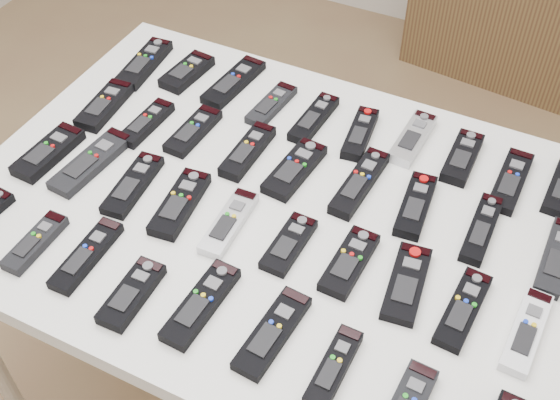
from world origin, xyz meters
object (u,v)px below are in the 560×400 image
at_px(table, 280,226).
at_px(remote_4, 314,119).
at_px(remote_20, 91,162).
at_px(remote_32, 132,294).
at_px(remote_13, 248,151).
at_px(remote_21, 133,185).
at_px(remote_2, 234,82).
at_px(remote_33, 201,304).
at_px(remote_3, 271,105).
at_px(remote_5, 360,134).
at_px(remote_19, 48,152).
at_px(remote_34, 272,333).
at_px(remote_6, 413,138).
at_px(remote_10, 105,105).
at_px(remote_22, 180,204).
at_px(remote_23, 229,223).
at_px(remote_7, 462,157).
at_px(remote_14, 295,169).
at_px(remote_18, 556,257).
at_px(remote_30, 35,242).
at_px(remote_11, 146,123).
at_px(remote_1, 187,72).
at_px(remote_27, 463,309).
at_px(remote_0, 144,63).
at_px(remote_35, 334,367).
at_px(remote_26, 407,283).
at_px(remote_8, 511,181).
at_px(remote_25, 349,262).
at_px(remote_16, 416,205).
at_px(remote_31, 87,255).
at_px(remote_17, 482,229).
at_px(remote_12, 193,131).

relative_size(table, remote_4, 7.41).
distance_m(remote_20, remote_32, 0.37).
relative_size(remote_13, remote_21, 0.97).
bearing_deg(remote_2, remote_33, -60.57).
height_order(remote_3, remote_5, remote_5).
xyz_separation_m(remote_19, remote_34, (0.63, -0.19, -0.00)).
bearing_deg(remote_6, remote_21, -137.83).
xyz_separation_m(remote_10, remote_22, (0.32, -0.19, 0.00)).
relative_size(remote_22, remote_23, 1.03).
bearing_deg(remote_10, remote_7, 9.09).
relative_size(remote_23, remote_33, 0.93).
bearing_deg(remote_14, remote_18, 5.35).
relative_size(remote_6, remote_23, 0.98).
bearing_deg(remote_20, remote_33, -23.21).
xyz_separation_m(remote_10, remote_30, (0.13, -0.39, -0.00)).
bearing_deg(remote_13, remote_11, -175.45).
relative_size(remote_1, remote_27, 0.85).
bearing_deg(remote_5, remote_0, 172.06).
relative_size(remote_3, remote_6, 0.93).
bearing_deg(remote_35, remote_34, 173.26).
bearing_deg(remote_33, remote_26, 36.03).
bearing_deg(remote_21, remote_8, 21.61).
height_order(remote_2, remote_19, remote_19).
bearing_deg(remote_25, remote_14, 139.79).
height_order(remote_16, remote_31, remote_16).
height_order(remote_31, remote_35, remote_35).
bearing_deg(remote_22, remote_6, 41.83).
distance_m(remote_22, remote_26, 0.47).
bearing_deg(remote_34, remote_35, -3.33).
bearing_deg(table, remote_20, -170.39).
distance_m(remote_19, remote_22, 0.33).
distance_m(remote_6, remote_11, 0.59).
relative_size(remote_1, remote_13, 0.86).
height_order(remote_6, remote_33, same).
xyz_separation_m(remote_17, remote_23, (-0.44, -0.20, -0.00)).
bearing_deg(remote_22, remote_34, -38.19).
height_order(remote_14, remote_25, same).
height_order(remote_14, remote_19, remote_19).
bearing_deg(remote_10, remote_34, -35.78).
xyz_separation_m(remote_19, remote_33, (0.49, -0.19, -0.00)).
bearing_deg(remote_19, remote_2, 62.26).
xyz_separation_m(remote_13, remote_21, (-0.16, -0.19, -0.00)).
bearing_deg(remote_7, remote_18, -39.09).
height_order(remote_7, remote_32, same).
bearing_deg(remote_20, remote_22, -0.32).
bearing_deg(remote_12, remote_16, 2.46).
height_order(remote_3, remote_16, remote_16).
bearing_deg(remote_26, remote_27, -12.35).
xyz_separation_m(remote_5, remote_20, (-0.47, -0.33, -0.00)).
distance_m(remote_14, remote_20, 0.43).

